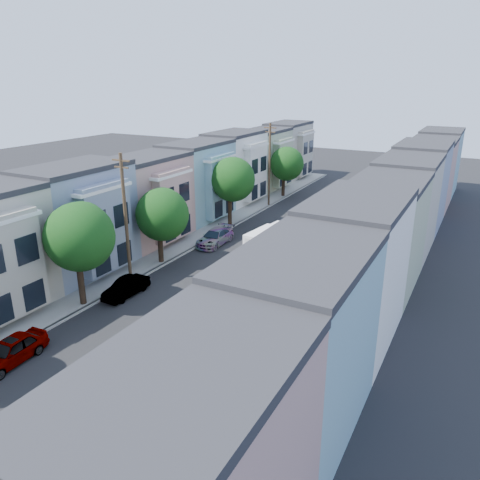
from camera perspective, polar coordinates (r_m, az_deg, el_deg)
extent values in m
plane|color=black|center=(33.10, -7.03, -8.44)|extent=(160.00, 160.00, 0.00)
cube|color=black|center=(45.09, 3.87, -0.61)|extent=(12.00, 70.00, 0.02)
cube|color=gray|center=(47.71, -2.76, 0.63)|extent=(0.30, 70.00, 0.15)
cube|color=gray|center=(43.13, 11.21, -1.80)|extent=(0.30, 70.00, 0.15)
cube|color=gray|center=(48.35, -4.09, 0.86)|extent=(2.60, 70.00, 0.15)
cube|color=gray|center=(42.81, 12.87, -2.08)|extent=(2.60, 70.00, 0.15)
cube|color=gold|center=(45.10, 3.87, -0.62)|extent=(0.12, 70.00, 0.01)
cube|color=#A5B08B|center=(50.41, -7.76, 1.41)|extent=(5.00, 70.00, 8.50)
cube|color=#A5B08B|center=(42.13, 17.84, -3.02)|extent=(5.00, 70.00, 8.50)
cylinder|color=black|center=(34.55, -18.81, -4.90)|extent=(0.44, 0.44, 3.54)
sphere|color=#1A4D16|center=(33.15, -19.08, 0.40)|extent=(4.70, 4.70, 4.70)
cylinder|color=black|center=(40.82, -9.66, -0.89)|extent=(0.44, 0.44, 2.86)
sphere|color=#1A4D16|center=(39.72, -9.56, 3.10)|extent=(4.47, 4.47, 4.47)
cylinder|color=black|center=(50.45, -1.25, 3.67)|extent=(0.44, 0.44, 3.49)
sphere|color=#1A4D16|center=(49.50, -0.97, 7.41)|extent=(4.70, 4.70, 4.70)
cylinder|color=black|center=(63.37, 5.30, 6.58)|extent=(0.44, 0.44, 2.93)
sphere|color=#1A4D16|center=(62.67, 5.64, 9.24)|extent=(4.47, 4.47, 4.47)
cylinder|color=black|center=(56.17, 16.29, 4.06)|extent=(0.44, 0.44, 2.63)
sphere|color=#1A4D16|center=(55.56, 16.82, 6.41)|extent=(3.10, 3.10, 3.10)
cylinder|color=#42301E|center=(36.37, -13.73, 2.24)|extent=(0.26, 0.26, 10.00)
cube|color=#42301E|center=(35.34, -14.32, 9.38)|extent=(1.60, 0.12, 0.12)
cylinder|color=#42301E|center=(57.78, 3.60, 8.96)|extent=(0.26, 0.26, 10.00)
cube|color=#42301E|center=(57.14, 3.70, 13.50)|extent=(1.60, 0.12, 0.12)
cube|color=white|center=(40.35, 3.33, -0.42)|extent=(2.23, 3.99, 2.18)
cube|color=white|center=(42.92, 4.97, 0.63)|extent=(2.23, 1.86, 2.01)
cube|color=black|center=(41.49, 3.79, -1.64)|extent=(2.05, 5.73, 0.22)
cube|color=#2D0A51|center=(38.70, 1.66, -0.86)|extent=(0.84, 0.04, 0.41)
cube|color=#198C1E|center=(38.40, 2.65, -1.04)|extent=(0.65, 0.04, 0.41)
cylinder|color=black|center=(40.30, 1.35, -2.42)|extent=(0.26, 0.84, 0.84)
cylinder|color=black|center=(39.51, 3.95, -2.92)|extent=(0.26, 0.84, 0.84)
cylinder|color=black|center=(43.46, 3.57, -0.81)|extent=(0.26, 0.84, 0.84)
cylinder|color=black|center=(42.72, 6.01, -1.24)|extent=(0.26, 0.84, 0.84)
imported|color=black|center=(46.83, 7.69, 0.94)|extent=(2.45, 4.95, 1.43)
imported|color=black|center=(29.94, -26.19, -12.04)|extent=(2.04, 4.70, 1.49)
imported|color=#BCBCBC|center=(35.53, -13.72, -5.68)|extent=(1.43, 3.94, 1.31)
imported|color=#38180A|center=(45.02, -3.05, 0.34)|extent=(2.12, 4.85, 1.44)
imported|color=#505050|center=(25.06, -7.69, -16.53)|extent=(2.16, 4.63, 1.45)
imported|color=silver|center=(27.95, -2.60, -12.14)|extent=(2.40, 5.14, 1.51)
imported|color=black|center=(46.90, 11.40, 0.72)|extent=(2.74, 5.19, 1.39)
imported|color=black|center=(55.02, 14.10, 3.24)|extent=(2.35, 4.83, 1.32)
cylinder|color=black|center=(22.00, -17.28, -24.71)|extent=(0.13, 0.67, 0.67)
cube|color=black|center=(21.53, -18.84, -25.39)|extent=(0.23, 1.15, 0.19)
cube|color=#B2B2B2|center=(21.51, -18.36, -24.61)|extent=(0.29, 0.46, 0.23)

